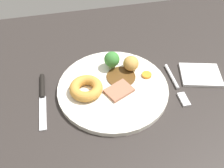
% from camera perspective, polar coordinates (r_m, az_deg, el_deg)
% --- Properties ---
extents(dining_table, '(1.20, 0.84, 0.04)m').
position_cam_1_polar(dining_table, '(0.71, -0.00, -1.72)').
color(dining_table, '#2B2623').
rests_on(dining_table, ground).
extents(dinner_plate, '(0.29, 0.29, 0.01)m').
position_cam_1_polar(dinner_plate, '(0.68, -0.00, -0.99)').
color(dinner_plate, silver).
rests_on(dinner_plate, dining_table).
extents(gravy_pool, '(0.08, 0.08, 0.00)m').
position_cam_1_polar(gravy_pool, '(0.70, 2.02, 1.65)').
color(gravy_pool, '#563819').
rests_on(gravy_pool, dinner_plate).
extents(meat_slice_main, '(0.08, 0.07, 0.01)m').
position_cam_1_polar(meat_slice_main, '(0.66, 1.57, -1.46)').
color(meat_slice_main, '#9E664C').
rests_on(meat_slice_main, dinner_plate).
extents(yorkshire_pudding, '(0.09, 0.09, 0.03)m').
position_cam_1_polar(yorkshire_pudding, '(0.66, -5.80, -0.92)').
color(yorkshire_pudding, '#C68938').
rests_on(yorkshire_pudding, dinner_plate).
extents(roast_potato_left, '(0.06, 0.06, 0.04)m').
position_cam_1_polar(roast_potato_left, '(0.72, 4.25, 4.61)').
color(roast_potato_left, '#BC8C42').
rests_on(roast_potato_left, dinner_plate).
extents(carrot_coin_front, '(0.03, 0.03, 0.01)m').
position_cam_1_polar(carrot_coin_front, '(0.71, 7.73, 2.02)').
color(carrot_coin_front, orange).
rests_on(carrot_coin_front, dinner_plate).
extents(broccoli_floret, '(0.04, 0.04, 0.05)m').
position_cam_1_polar(broccoli_floret, '(0.71, -0.03, 5.47)').
color(broccoli_floret, '#8CB766').
rests_on(broccoli_floret, dinner_plate).
extents(fork, '(0.02, 0.15, 0.01)m').
position_cam_1_polar(fork, '(0.72, 14.22, -0.41)').
color(fork, silver).
rests_on(fork, dining_table).
extents(knife, '(0.02, 0.19, 0.01)m').
position_cam_1_polar(knife, '(0.69, -15.25, -2.45)').
color(knife, black).
rests_on(knife, dining_table).
extents(folded_napkin, '(0.13, 0.12, 0.01)m').
position_cam_1_polar(folded_napkin, '(0.77, 19.13, 1.96)').
color(folded_napkin, white).
rests_on(folded_napkin, dining_table).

